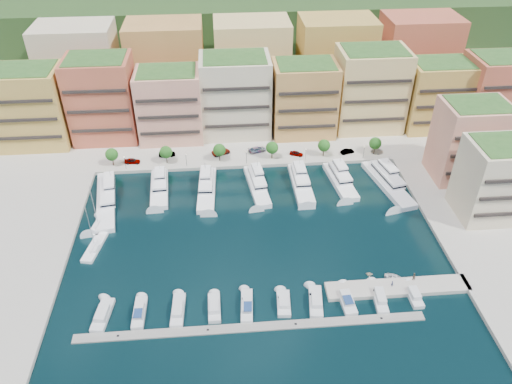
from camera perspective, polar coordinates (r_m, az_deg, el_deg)
The scene contains 61 objects.
ground at distance 126.89m, azimuth -0.14°, elevation -4.63°, with size 400.00×400.00×0.00m, color black.
north_quay at distance 178.61m, azimuth -1.77°, elevation 8.30°, with size 220.00×64.00×2.00m, color #9E998E.
east_quay at distance 139.36m, azimuth 26.59°, elevation -4.90°, with size 34.00×76.00×2.00m, color #9E998E.
hillside at distance 222.30m, azimuth -2.51°, elevation 13.98°, with size 240.00×40.00×58.00m, color #1A3A18.
south_pontoon at distance 105.72m, azimuth -0.46°, elevation -15.26°, with size 72.00×2.20×0.35m, color gray.
finger_pier at distance 117.06m, azimuth 15.84°, elevation -10.62°, with size 32.00×5.00×2.00m, color #9E998E.
apartment_0 at distance 171.96m, azimuth -24.41°, elevation 8.84°, with size 22.00×16.50×24.80m.
apartment_1 at distance 167.16m, azimuth -17.13°, elevation 10.16°, with size 20.00×16.50×26.80m.
apartment_2 at distance 162.93m, azimuth -9.82°, elevation 9.79°, with size 20.00×15.50×22.80m.
apartment_3 at distance 163.49m, azimuth -2.36°, elevation 10.97°, with size 22.00×16.50×25.80m.
apartment_4 at distance 164.35m, azimuth 5.50°, elevation 10.58°, with size 20.00×15.50×23.80m.
apartment_5 at distance 170.58m, azimuth 12.86°, elevation 11.37°, with size 22.00×16.50×26.80m.
apartment_6 at distance 177.36m, azimuth 19.88°, elevation 10.37°, with size 20.00×15.50×22.80m.
apartment_7 at distance 184.40m, azimuth 25.95°, elevation 10.16°, with size 22.00×16.50×24.80m.
apartment_east_a at distance 152.60m, azimuth 23.19°, elevation 5.41°, with size 18.00×14.50×22.80m.
apartment_east_b at distance 139.85m, azimuth 26.01°, elevation 1.27°, with size 18.00×14.50×20.80m.
backblock_0 at distance 188.82m, azimuth -19.46°, elevation 13.20°, with size 26.00×18.00×30.00m, color beige.
backblock_1 at distance 183.62m, azimuth -10.14°, elevation 14.04°, with size 26.00×18.00×30.00m, color tan.
backblock_2 at distance 183.25m, azimuth -0.47°, elevation 14.54°, with size 26.00×18.00×30.00m, color tan.
backblock_3 at distance 187.73m, azimuth 9.01°, elevation 14.64°, with size 26.00×18.00×30.00m, color gold.
backblock_4 at distance 196.74m, azimuth 17.82°, elevation 14.40°, with size 26.00×18.00×30.00m, color #B9513D.
tree_0 at distance 154.63m, azimuth -16.17°, elevation 4.13°, with size 3.80×3.80×5.65m.
tree_1 at distance 152.10m, azimuth -10.26°, elevation 4.49°, with size 3.80×3.80×5.65m.
tree_2 at distance 151.22m, azimuth -4.21°, elevation 4.82°, with size 3.80×3.80×5.65m.
tree_3 at distance 152.04m, azimuth 1.85°, elevation 5.08°, with size 3.80×3.80×5.65m.
tree_4 at distance 154.51m, azimuth 7.78°, elevation 5.29°, with size 3.80×3.80×5.65m.
tree_5 at distance 158.57m, azimuth 13.47°, elevation 5.43°, with size 3.80×3.80×5.65m.
lamppost_0 at distance 152.38m, azimuth -14.77°, elevation 3.48°, with size 0.30×0.30×4.20m.
lamppost_1 at distance 150.08m, azimuth -8.00°, elevation 3.87°, with size 0.30×0.30×4.20m.
lamppost_2 at distance 149.93m, azimuth -1.11°, elevation 4.21°, with size 0.30×0.30×4.20m.
lamppost_3 at distance 151.92m, azimuth 5.70°, elevation 4.48°, with size 0.30×0.30×4.20m.
lamppost_4 at distance 155.98m, azimuth 12.25°, elevation 4.69°, with size 0.30×0.30×4.20m.
yacht_0 at distance 142.77m, azimuth -16.75°, elevation -0.56°, with size 8.53×27.00×7.30m.
yacht_1 at distance 143.51m, azimuth -10.97°, elevation 0.58°, with size 5.85×18.29×7.30m.
yacht_2 at distance 141.44m, azimuth -5.64°, elevation 0.61°, with size 5.55×20.92×7.30m.
yacht_3 at distance 142.08m, azimuth 0.09°, elevation 0.98°, with size 6.56×20.14×7.30m.
yacht_4 at distance 143.56m, azimuth 5.13°, elevation 1.17°, with size 5.15×19.78×7.30m.
yacht_5 at distance 146.16m, azimuth 9.57°, elevation 1.52°, with size 6.94×19.16×7.30m.
yacht_6 at distance 147.96m, azimuth 14.76°, elevation 1.22°, with size 9.77×24.42×7.30m.
cruiser_0 at distance 111.78m, azimuth -17.12°, elevation -13.31°, with size 4.00×9.07×2.55m.
cruiser_1 at distance 110.23m, azimuth -13.18°, elevation -13.30°, with size 2.63×8.50×2.66m.
cruiser_2 at distance 109.19m, azimuth -8.90°, elevation -13.23°, with size 3.00×8.96×2.55m.
cruiser_3 at distance 108.73m, azimuth -4.79°, elevation -13.08°, with size 2.65×7.71×2.55m.
cruiser_4 at distance 108.72m, azimuth -1.05°, elevation -12.90°, with size 3.09×9.19×2.66m.
cruiser_5 at distance 109.35m, azimuth 3.18°, elevation -12.62°, with size 3.33×7.29×2.55m.
cruiser_6 at distance 110.31m, azimuth 6.84°, elevation -12.33°, with size 3.87×9.02×2.55m.
cruiser_7 at distance 111.61m, azimuth 10.27°, elevation -12.01°, with size 3.20×8.71×2.66m.
cruiser_8 at distance 113.51m, azimuth 13.89°, elevation -11.63°, with size 3.07×9.31×2.55m.
cruiser_9 at distance 115.96m, azimuth 17.55°, elevation -11.19°, with size 2.58×7.26×2.55m.
sailboat_1 at distance 128.25m, azimuth -17.94°, elevation -6.07°, with size 4.97×11.16×13.20m.
sailboat_2 at distance 134.34m, azimuth -17.56°, elevation -3.79°, with size 4.30×8.24×13.20m.
tender_2 at distance 118.91m, azimuth 15.47°, elevation -9.36°, with size 2.92×4.09×0.85m, color silver.
tender_1 at distance 118.33m, azimuth 12.83°, elevation -9.10°, with size 1.44×1.67×0.88m, color beige.
car_0 at distance 155.64m, azimuth -13.95°, elevation 3.47°, with size 1.88×4.67×1.59m, color gray.
car_1 at distance 156.94m, azimuth -10.14°, elevation 4.31°, with size 1.73×4.95×1.63m, color gray.
car_2 at distance 155.96m, azimuth -4.02°, elevation 4.60°, with size 2.67×5.79×1.61m, color gray.
car_3 at distance 156.71m, azimuth 0.13°, elevation 4.88°, with size 2.33×5.73×1.66m, color gray.
car_4 at distance 155.46m, azimuth 4.63°, elevation 4.42°, with size 1.68×4.17×1.42m, color gray.
car_5 at distance 158.57m, azimuth 10.39°, elevation 4.59°, with size 1.52×4.37×1.44m, color gray.
person_0 at distance 115.40m, azimuth 15.30°, elevation -10.07°, with size 0.56×0.37×1.55m, color #272C4E.
person_1 at distance 118.08m, azimuth 17.56°, elevation -9.18°, with size 0.94×0.74×1.94m, color brown.
Camera 1 is at (-7.72, -96.44, 82.09)m, focal length 35.00 mm.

